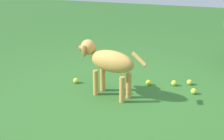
{
  "coord_description": "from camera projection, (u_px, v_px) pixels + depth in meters",
  "views": [
    {
      "loc": [
        -0.95,
        3.02,
        1.52
      ],
      "look_at": [
        0.09,
        -0.09,
        0.31
      ],
      "focal_mm": 51.0,
      "sensor_mm": 36.0,
      "label": 1
    }
  ],
  "objects": [
    {
      "name": "tennis_ball_2",
      "position": [
        190.0,
        82.0,
        3.91
      ],
      "size": [
        0.07,
        0.07,
        0.07
      ],
      "primitive_type": "sphere",
      "color": "#C9DB3C",
      "rests_on": "ground"
    },
    {
      "name": "tennis_ball_4",
      "position": [
        148.0,
        83.0,
        3.9
      ],
      "size": [
        0.07,
        0.07,
        0.07
      ],
      "primitive_type": "sphere",
      "color": "#C1DD29",
      "rests_on": "ground"
    },
    {
      "name": "tennis_ball_3",
      "position": [
        174.0,
        83.0,
        3.88
      ],
      "size": [
        0.07,
        0.07,
        0.07
      ],
      "primitive_type": "sphere",
      "color": "#CFDA33",
      "rests_on": "ground"
    },
    {
      "name": "dog",
      "position": [
        108.0,
        61.0,
        3.5
      ],
      "size": [
        0.88,
        0.37,
        0.61
      ],
      "rotation": [
        0.0,
        0.0,
        6.01
      ],
      "color": "#C69347",
      "rests_on": "ground"
    },
    {
      "name": "ground",
      "position": [
        117.0,
        100.0,
        3.5
      ],
      "size": [
        14.0,
        14.0,
        0.0
      ],
      "primitive_type": "plane",
      "color": "#2D6026"
    },
    {
      "name": "tennis_ball_1",
      "position": [
        194.0,
        91.0,
        3.65
      ],
      "size": [
        0.07,
        0.07,
        0.07
      ],
      "primitive_type": "sphere",
      "color": "#C9E139",
      "rests_on": "ground"
    },
    {
      "name": "tennis_ball_0",
      "position": [
        76.0,
        81.0,
        3.95
      ],
      "size": [
        0.07,
        0.07,
        0.07
      ],
      "primitive_type": "sphere",
      "color": "#D6D740",
      "rests_on": "ground"
    }
  ]
}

